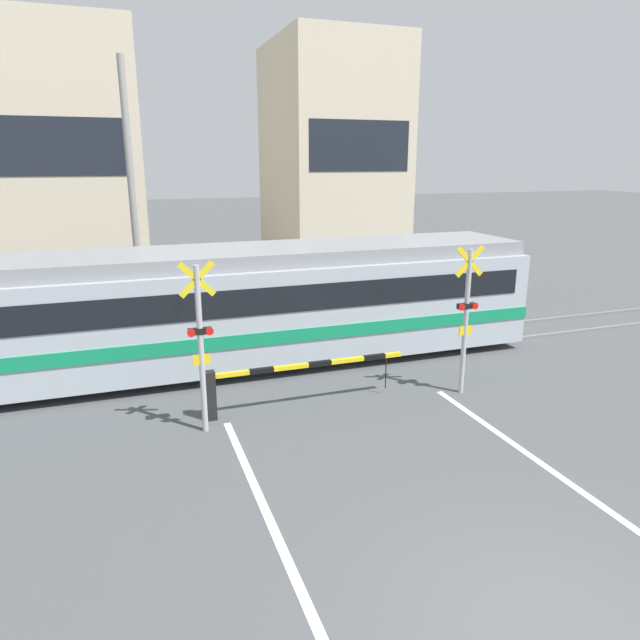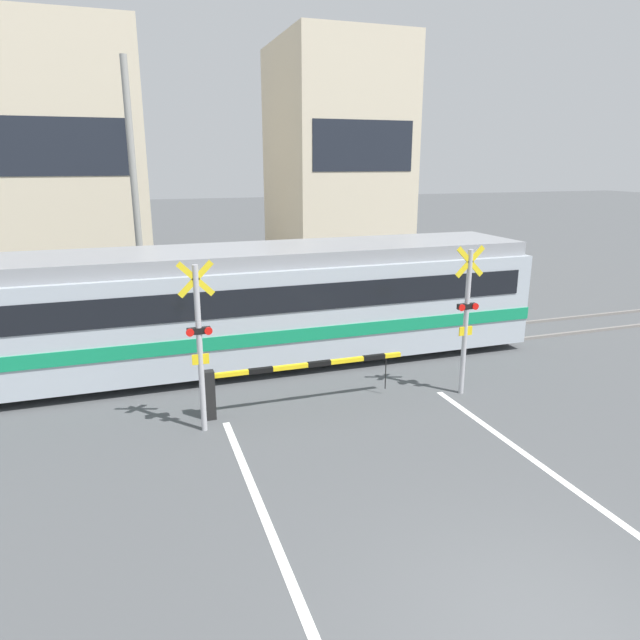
% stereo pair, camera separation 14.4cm
% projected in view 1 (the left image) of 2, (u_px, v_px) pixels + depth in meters
% --- Properties ---
extents(ground_plane, '(160.00, 160.00, 0.00)m').
position_uv_depth(ground_plane, '(557.00, 639.00, 6.29)').
color(ground_plane, '#4C4F51').
extents(rail_track_near, '(50.00, 0.10, 0.08)m').
position_uv_depth(rail_track_near, '(302.00, 364.00, 14.71)').
color(rail_track_near, gray).
rests_on(rail_track_near, ground_plane).
extents(rail_track_far, '(50.00, 0.10, 0.08)m').
position_uv_depth(rail_track_far, '(286.00, 348.00, 16.02)').
color(rail_track_far, gray).
rests_on(rail_track_far, ground_plane).
extents(road_stripe_left, '(0.14, 10.58, 0.01)m').
position_uv_depth(road_stripe_left, '(310.00, 611.00, 6.68)').
color(road_stripe_left, white).
rests_on(road_stripe_left, ground_plane).
extents(road_stripe_right, '(0.14, 10.58, 0.01)m').
position_uv_depth(road_stripe_right, '(630.00, 526.00, 8.25)').
color(road_stripe_right, white).
rests_on(road_stripe_right, ground_plane).
extents(commuter_train, '(21.05, 3.00, 3.01)m').
position_uv_depth(commuter_train, '(122.00, 313.00, 13.58)').
color(commuter_train, '#ADB7C1').
rests_on(commuter_train, ground_plane).
extents(crossing_barrier_near, '(4.36, 0.20, 1.04)m').
position_uv_depth(crossing_barrier_near, '(269.00, 378.00, 11.87)').
color(crossing_barrier_near, black).
rests_on(crossing_barrier_near, ground_plane).
extents(crossing_barrier_far, '(4.36, 0.20, 1.04)m').
position_uv_depth(crossing_barrier_far, '(310.00, 301.00, 18.39)').
color(crossing_barrier_far, black).
rests_on(crossing_barrier_far, ground_plane).
extents(crossing_signal_left, '(0.68, 0.15, 3.36)m').
position_uv_depth(crossing_signal_left, '(200.00, 340.00, 10.68)').
color(crossing_signal_left, '#B2B2B7').
rests_on(crossing_signal_left, ground_plane).
extents(crossing_signal_right, '(0.68, 0.15, 3.36)m').
position_uv_depth(crossing_signal_right, '(466.00, 314.00, 12.54)').
color(crossing_signal_right, '#B2B2B7').
rests_on(crossing_signal_right, ground_plane).
extents(building_left_of_street, '(6.12, 6.97, 10.18)m').
position_uv_depth(building_left_of_street, '(62.00, 162.00, 23.43)').
color(building_left_of_street, beige).
rests_on(building_left_of_street, ground_plane).
extents(building_right_of_street, '(5.37, 6.97, 10.41)m').
position_uv_depth(building_right_of_street, '(331.00, 159.00, 27.20)').
color(building_right_of_street, beige).
rests_on(building_right_of_street, ground_plane).
extents(utility_pole_streetside, '(0.22, 0.22, 8.21)m').
position_uv_depth(utility_pole_streetside, '(132.00, 194.00, 18.12)').
color(utility_pole_streetside, gray).
rests_on(utility_pole_streetside, ground_plane).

